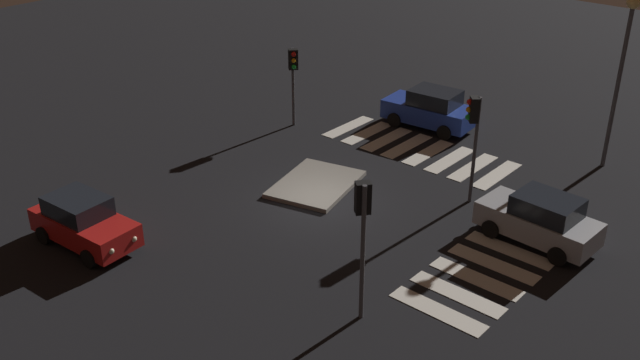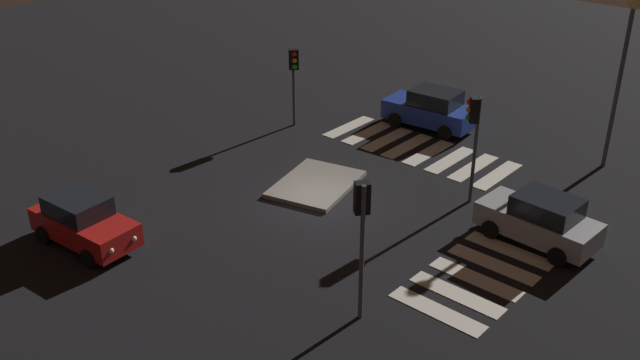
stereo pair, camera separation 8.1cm
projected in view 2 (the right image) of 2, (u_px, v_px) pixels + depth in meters
ground_plane at (320, 203)px, 28.47m from camera, size 80.00×80.00×0.00m
traffic_island at (316, 184)px, 29.71m from camera, size 4.35×3.67×0.18m
car_blue at (431, 109)px, 34.93m from camera, size 2.37×4.53×1.92m
car_silver at (540, 220)px, 25.47m from camera, size 2.17×4.31×1.84m
car_red at (83, 221)px, 25.40m from camera, size 2.18×4.22×1.79m
traffic_light_south at (362, 217)px, 20.61m from camera, size 0.54×0.53×4.47m
traffic_light_east at (474, 124)px, 27.11m from camera, size 0.54×0.53×4.32m
traffic_light_north at (294, 68)px, 34.19m from camera, size 0.54×0.53×3.85m
street_lamp at (625, 53)px, 29.21m from camera, size 0.56×0.56×7.34m
crosswalk_near at (485, 271)px, 24.19m from camera, size 6.45×3.20×0.02m
crosswalk_side at (418, 149)px, 32.99m from camera, size 3.20×8.75×0.02m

